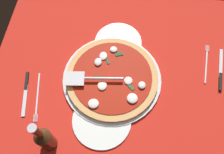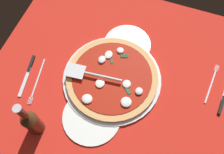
# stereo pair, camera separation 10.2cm
# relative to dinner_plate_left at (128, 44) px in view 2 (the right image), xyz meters

# --- Properties ---
(ground_plane) EXTENTS (1.06, 1.06, 0.01)m
(ground_plane) POSITION_rel_dinner_plate_left_xyz_m (0.22, -0.00, -0.01)
(ground_plane) COLOR red
(checker_pattern) EXTENTS (1.06, 1.06, 0.00)m
(checker_pattern) POSITION_rel_dinner_plate_left_xyz_m (0.22, -0.00, -0.01)
(checker_pattern) COLOR white
(checker_pattern) RESTS_ON ground_plane
(pizza_pan) EXTENTS (0.41, 0.41, 0.01)m
(pizza_pan) POSITION_rel_dinner_plate_left_xyz_m (0.19, -0.01, 0.00)
(pizza_pan) COLOR silver
(pizza_pan) RESTS_ON ground_plane
(dinner_plate_left) EXTENTS (0.21, 0.21, 0.01)m
(dinner_plate_left) POSITION_rel_dinner_plate_left_xyz_m (0.00, 0.00, 0.00)
(dinner_plate_left) COLOR white
(dinner_plate_left) RESTS_ON ground_plane
(dinner_plate_right) EXTENTS (0.23, 0.23, 0.01)m
(dinner_plate_right) POSITION_rel_dinner_plate_left_xyz_m (0.37, -0.03, 0.00)
(dinner_plate_right) COLOR white
(dinner_plate_right) RESTS_ON ground_plane
(pizza) EXTENTS (0.39, 0.39, 0.03)m
(pizza) POSITION_rel_dinner_plate_left_xyz_m (0.19, -0.01, 0.02)
(pizza) COLOR #E1A561
(pizza) RESTS_ON pizza_pan
(pizza_server) EXTENTS (0.07, 0.24, 0.01)m
(pizza_server) POSITION_rel_dinner_plate_left_xyz_m (0.22, -0.09, 0.04)
(pizza_server) COLOR silver
(pizza_server) RESTS_ON pizza
(place_setting_near) EXTENTS (0.21, 0.14, 0.01)m
(place_setting_near) POSITION_rel_dinner_plate_left_xyz_m (0.29, -0.33, -0.00)
(place_setting_near) COLOR white
(place_setting_near) RESTS_ON ground_plane
(place_setting_far) EXTENTS (0.22, 0.16, 0.01)m
(place_setting_far) POSITION_rel_dinner_plate_left_xyz_m (0.09, 0.42, -0.00)
(place_setting_far) COLOR white
(place_setting_far) RESTS_ON ground_plane
(beer_bottle) EXTENTS (0.06, 0.06, 0.23)m
(beer_bottle) POSITION_rel_dinner_plate_left_xyz_m (0.48, -0.21, 0.08)
(beer_bottle) COLOR #452915
(beer_bottle) RESTS_ON ground_plane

